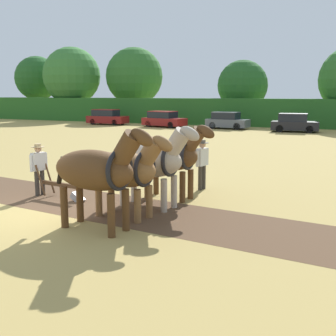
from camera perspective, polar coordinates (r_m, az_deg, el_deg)
name	(u,v)px	position (r m, az deg, el deg)	size (l,w,h in m)	color
ground_plane	(42,213)	(12.10, -16.65, -5.84)	(240.00, 240.00, 0.00)	#A88E4C
plowed_furrow_strip	(56,198)	(13.69, -14.90, -3.91)	(20.39, 2.74, 0.01)	brown
hedgerow	(274,113)	(42.78, 14.16, 7.25)	(78.62, 1.87, 2.74)	#286023
tree_far_left	(37,78)	(61.56, -17.31, 11.52)	(5.94, 5.94, 8.28)	brown
tree_left	(72,76)	(55.22, -12.92, 12.06)	(7.11, 7.11, 8.98)	#423323
tree_center_left	(134,76)	(53.34, -4.59, 12.28)	(7.02, 7.02, 8.86)	brown
tree_center	(243,85)	(47.39, 10.06, 10.97)	(5.44, 5.44, 6.85)	brown
draft_horse_lead_left	(97,170)	(10.00, -9.55, -0.29)	(2.92, 1.23, 2.56)	#513319
draft_horse_lead_right	(127,169)	(10.95, -5.63, -0.17)	(2.60, 1.17, 2.30)	brown
draft_horse_trail_left	(151,160)	(11.89, -2.29, 1.12)	(2.84, 1.23, 2.45)	#B2A38E
draft_horse_trail_right	(172,156)	(12.89, 0.53, 1.70)	(2.65, 1.15, 2.41)	#513319
plow	(65,189)	(13.34, -13.74, -2.80)	(1.81, 0.51, 1.13)	#4C331E
farmer_at_plow	(39,165)	(14.01, -17.09, 0.33)	(0.42, 0.64, 1.66)	#38332D
farmer_beside_team	(202,161)	(14.24, 4.65, 1.00)	(0.43, 0.65, 1.70)	#38332D
parked_car_far_left	(107,117)	(45.22, -8.27, 6.81)	(4.31, 1.80, 1.60)	maroon
parked_car_left	(164,119)	(41.44, -0.59, 6.60)	(4.50, 2.53, 1.55)	maroon
parked_car_center_left	(227,121)	(39.72, 8.02, 6.36)	(3.93, 2.08, 1.56)	#565B66
parked_car_center	(294,123)	(37.68, 16.75, 5.84)	(4.03, 2.13, 1.57)	black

